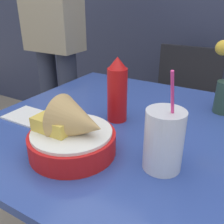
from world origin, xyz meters
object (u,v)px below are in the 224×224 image
(person_standing, at_px, (52,18))
(chair_far_window, at_px, (182,104))
(food_basket, at_px, (74,134))
(ketchup_bottle, at_px, (118,90))
(drink_cup, at_px, (164,142))

(person_standing, bearing_deg, chair_far_window, 32.68)
(food_basket, xyz_separation_m, ketchup_bottle, (-0.00, 0.23, 0.05))
(ketchup_bottle, height_order, person_standing, person_standing)
(drink_cup, xyz_separation_m, person_standing, (-0.88, 0.60, 0.20))
(food_basket, height_order, drink_cup, drink_cup)
(ketchup_bottle, xyz_separation_m, person_standing, (-0.66, 0.43, 0.17))
(chair_far_window, bearing_deg, ketchup_bottle, -90.34)
(chair_far_window, height_order, drink_cup, drink_cup)
(chair_far_window, xyz_separation_m, person_standing, (-0.66, -0.42, 0.52))
(chair_far_window, relative_size, ketchup_bottle, 4.05)
(person_standing, bearing_deg, drink_cup, -34.58)
(drink_cup, bearing_deg, chair_far_window, 101.87)
(chair_far_window, bearing_deg, food_basket, -90.10)
(chair_far_window, xyz_separation_m, drink_cup, (0.22, -1.03, 0.32))
(chair_far_window, height_order, food_basket, food_basket)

